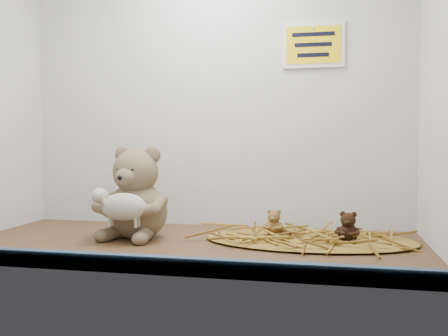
% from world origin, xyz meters
% --- Properties ---
extents(alcove_shell, '(1.20, 0.60, 0.90)m').
position_xyz_m(alcove_shell, '(0.00, 0.09, 0.45)').
color(alcove_shell, '#483019').
rests_on(alcove_shell, ground).
extents(front_rail, '(1.19, 0.02, 0.04)m').
position_xyz_m(front_rail, '(0.00, -0.29, 0.02)').
color(front_rail, '#324B60').
rests_on(front_rail, shelf_floor).
extents(straw_bed, '(0.56, 0.32, 0.01)m').
position_xyz_m(straw_bed, '(0.30, 0.10, 0.01)').
color(straw_bed, brown).
rests_on(straw_bed, shelf_floor).
extents(main_teddy, '(0.23, 0.24, 0.25)m').
position_xyz_m(main_teddy, '(-0.17, 0.06, 0.13)').
color(main_teddy, '#775E49').
rests_on(main_teddy, shelf_floor).
extents(toy_lamb, '(0.16, 0.10, 0.10)m').
position_xyz_m(toy_lamb, '(-0.17, -0.03, 0.10)').
color(toy_lamb, '#B3AFA0').
rests_on(toy_lamb, main_teddy).
extents(mini_teddy_tan, '(0.06, 0.07, 0.07)m').
position_xyz_m(mini_teddy_tan, '(0.20, 0.13, 0.05)').
color(mini_teddy_tan, brown).
rests_on(mini_teddy_tan, straw_bed).
extents(mini_teddy_brown, '(0.07, 0.08, 0.08)m').
position_xyz_m(mini_teddy_brown, '(0.40, 0.08, 0.05)').
color(mini_teddy_brown, black).
rests_on(mini_teddy_brown, straw_bed).
extents(wall_sign, '(0.16, 0.01, 0.11)m').
position_xyz_m(wall_sign, '(0.30, 0.29, 0.55)').
color(wall_sign, '#DEB80B').
rests_on(wall_sign, back_wall).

